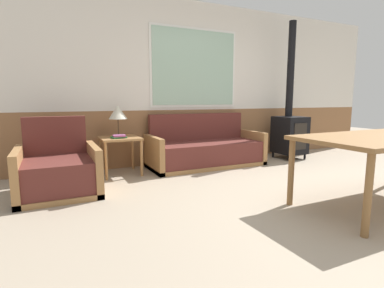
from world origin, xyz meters
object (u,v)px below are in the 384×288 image
(wood_stove, at_px, (290,126))
(side_table, at_px, (120,143))
(couch, at_px, (206,150))
(armchair, at_px, (58,172))
(table_lamp, at_px, (118,113))

(wood_stove, bearing_deg, side_table, 177.38)
(couch, bearing_deg, armchair, -165.79)
(side_table, height_order, table_lamp, table_lamp)
(couch, distance_m, armchair, 2.31)
(armchair, height_order, wood_stove, wood_stove)
(side_table, height_order, wood_stove, wood_stove)
(side_table, bearing_deg, wood_stove, -2.62)
(couch, height_order, wood_stove, wood_stove)
(table_lamp, bearing_deg, side_table, -92.82)
(couch, height_order, table_lamp, table_lamp)
(wood_stove, bearing_deg, armchair, -173.34)
(armchair, xyz_separation_m, table_lamp, (0.85, 0.70, 0.64))
(table_lamp, bearing_deg, couch, -5.38)
(table_lamp, xyz_separation_m, wood_stove, (3.08, -0.24, -0.29))
(couch, xyz_separation_m, side_table, (-1.39, 0.03, 0.20))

